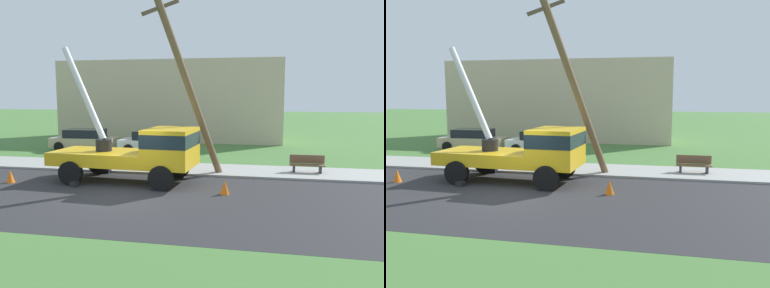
{
  "view_description": "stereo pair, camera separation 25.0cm",
  "coord_description": "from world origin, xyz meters",
  "views": [
    {
      "loc": [
        5.28,
        -13.26,
        3.79
      ],
      "look_at": [
        1.83,
        3.88,
        1.53
      ],
      "focal_mm": 36.63,
      "sensor_mm": 36.0,
      "label": 1
    },
    {
      "loc": [
        5.52,
        -13.21,
        3.79
      ],
      "look_at": [
        1.83,
        3.88,
        1.53
      ],
      "focal_mm": 36.63,
      "sensor_mm": 36.0,
      "label": 2
    }
  ],
  "objects": [
    {
      "name": "ground_plane",
      "position": [
        0.0,
        12.0,
        0.0
      ],
      "size": [
        120.0,
        120.0,
        0.0
      ],
      "primitive_type": "plane",
      "color": "#477538"
    },
    {
      "name": "road_asphalt",
      "position": [
        0.0,
        0.0,
        0.0
      ],
      "size": [
        80.0,
        8.22,
        0.01
      ],
      "primitive_type": "cube",
      "color": "#2B2B2D",
      "rests_on": "ground"
    },
    {
      "name": "sidewalk_strip",
      "position": [
        0.0,
        5.56,
        0.05
      ],
      "size": [
        80.0,
        2.9,
        0.1
      ],
      "primitive_type": "cube",
      "color": "#9E9E99",
      "rests_on": "ground"
    },
    {
      "name": "utility_truck",
      "position": [
        -0.05,
        2.48,
        1.41
      ],
      "size": [
        6.75,
        3.21,
        5.98
      ],
      "color": "gold",
      "rests_on": "ground"
    },
    {
      "name": "leaning_utility_pole",
      "position": [
        1.67,
        3.57,
        4.28
      ],
      "size": [
        3.07,
        3.13,
        8.39
      ],
      "color": "brown",
      "rests_on": "ground"
    },
    {
      "name": "traffic_cone_ahead",
      "position": [
        3.64,
        1.14,
        0.28
      ],
      "size": [
        0.36,
        0.36,
        0.56
      ],
      "primitive_type": "cone",
      "color": "orange",
      "rests_on": "ground"
    },
    {
      "name": "traffic_cone_behind",
      "position": [
        -5.57,
        1.28,
        0.28
      ],
      "size": [
        0.36,
        0.36,
        0.56
      ],
      "primitive_type": "cone",
      "color": "orange",
      "rests_on": "ground"
    },
    {
      "name": "parked_sedan_tan",
      "position": [
        -6.91,
        10.92,
        0.71
      ],
      "size": [
        4.49,
        2.17,
        1.42
      ],
      "color": "tan",
      "rests_on": "ground"
    },
    {
      "name": "parked_sedan_white",
      "position": [
        -1.98,
        10.65,
        0.71
      ],
      "size": [
        4.41,
        2.03,
        1.42
      ],
      "color": "silver",
      "rests_on": "ground"
    },
    {
      "name": "park_bench",
      "position": [
        7.02,
        5.63,
        0.46
      ],
      "size": [
        1.6,
        0.45,
        0.9
      ],
      "color": "brown",
      "rests_on": "ground"
    },
    {
      "name": "lowrise_building_backdrop",
      "position": [
        -2.79,
        18.89,
        3.2
      ],
      "size": [
        18.0,
        6.0,
        6.4
      ],
      "primitive_type": "cube",
      "color": "#C6B293",
      "rests_on": "ground"
    }
  ]
}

